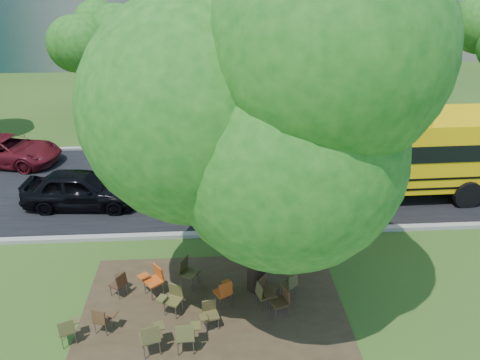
{
  "coord_description": "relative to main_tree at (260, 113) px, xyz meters",
  "views": [
    {
      "loc": [
        1.1,
        -10.49,
        8.65
      ],
      "look_at": [
        1.96,
        3.36,
        1.91
      ],
      "focal_mm": 35.0,
      "sensor_mm": 36.0,
      "label": 1
    }
  ],
  "objects": [
    {
      "name": "ground",
      "position": [
        -2.25,
        -0.14,
        -5.23
      ],
      "size": [
        160.0,
        160.0,
        0.0
      ],
      "primitive_type": "plane",
      "color": "#2B4E18",
      "rests_on": "ground"
    },
    {
      "name": "chair_11",
      "position": [
        -0.95,
        -0.67,
        -4.71
      ],
      "size": [
        0.57,
        0.69,
        0.85
      ],
      "rotation": [
        0.0,
        0.0,
        0.5
      ],
      "color": "#B44613",
      "rests_on": "ground"
    },
    {
      "name": "dirt_patch",
      "position": [
        -1.25,
        -0.64,
        -5.22
      ],
      "size": [
        7.0,
        4.5,
        0.03
      ],
      "primitive_type": "cube",
      "color": "#382819",
      "rests_on": "ground"
    },
    {
      "name": "chair_6",
      "position": [
        0.51,
        -1.12,
        -4.68
      ],
      "size": [
        0.68,
        0.61,
        0.9
      ],
      "rotation": [
        0.0,
        0.0,
        1.9
      ],
      "color": "#412B17",
      "rests_on": "ground"
    },
    {
      "name": "chair_0",
      "position": [
        -4.77,
        -1.81,
        -4.74
      ],
      "size": [
        0.55,
        0.62,
        0.8
      ],
      "rotation": [
        0.0,
        0.0,
        0.38
      ],
      "color": "#4C4921",
      "rests_on": "ground"
    },
    {
      "name": "kerb_near",
      "position": [
        -2.25,
        2.86,
        -5.16
      ],
      "size": [
        80.0,
        0.25,
        0.14
      ],
      "primitive_type": "cube",
      "color": "gray",
      "rests_on": "ground"
    },
    {
      "name": "bg_tree_3",
      "position": [
        5.75,
        13.86,
        -0.2
      ],
      "size": [
        5.6,
        5.6,
        7.84
      ],
      "color": "black",
      "rests_on": "ground"
    },
    {
      "name": "bg_tree_2",
      "position": [
        -7.25,
        15.86,
        -1.02
      ],
      "size": [
        4.8,
        4.8,
        6.62
      ],
      "color": "black",
      "rests_on": "ground"
    },
    {
      "name": "chair_5",
      "position": [
        -1.35,
        -1.43,
        -4.75
      ],
      "size": [
        0.53,
        0.56,
        0.78
      ],
      "rotation": [
        0.0,
        0.0,
        3.39
      ],
      "color": "#4D4221",
      "rests_on": "ground"
    },
    {
      "name": "chair_10",
      "position": [
        -1.96,
        0.2,
        -4.65
      ],
      "size": [
        0.62,
        0.79,
        0.95
      ],
      "rotation": [
        0.0,
        0.0,
        -2.08
      ],
      "color": "#463E1E",
      "rests_on": "ground"
    },
    {
      "name": "kerb_far",
      "position": [
        -2.25,
        10.96,
        -5.16
      ],
      "size": [
        80.0,
        0.25,
        0.14
      ],
      "primitive_type": "cube",
      "color": "gray",
      "rests_on": "ground"
    },
    {
      "name": "black_car",
      "position": [
        -6.11,
        5.26,
        -4.51
      ],
      "size": [
        4.37,
        2.01,
        1.45
      ],
      "primitive_type": "imported",
      "rotation": [
        0.0,
        0.0,
        1.5
      ],
      "color": "black",
      "rests_on": "ground"
    },
    {
      "name": "chair_1",
      "position": [
        -4.01,
        -1.49,
        -4.75
      ],
      "size": [
        0.61,
        0.48,
        0.78
      ],
      "rotation": [
        0.0,
        0.0,
        -0.32
      ],
      "color": "#482F19",
      "rests_on": "ground"
    },
    {
      "name": "asphalt_road",
      "position": [
        -2.25,
        6.86,
        -5.21
      ],
      "size": [
        80.0,
        8.0,
        0.04
      ],
      "primitive_type": "cube",
      "color": "black",
      "rests_on": "ground"
    },
    {
      "name": "chair_7",
      "position": [
        0.09,
        -0.8,
        -4.75
      ],
      "size": [
        0.58,
        0.53,
        0.78
      ],
      "rotation": [
        0.0,
        0.0,
        -1.28
      ],
      "color": "brown",
      "rests_on": "ground"
    },
    {
      "name": "bg_car_red",
      "position": [
        -10.38,
        9.52,
        -4.58
      ],
      "size": [
        5.05,
        3.18,
        1.3
      ],
      "primitive_type": "imported",
      "rotation": [
        0.0,
        0.0,
        1.34
      ],
      "color": "#540E16",
      "rests_on": "ground"
    },
    {
      "name": "chair_2",
      "position": [
        -2.71,
        -2.26,
        -4.65
      ],
      "size": [
        0.64,
        0.7,
        0.94
      ],
      "rotation": [
        0.0,
        0.0,
        0.3
      ],
      "color": "#494320",
      "rests_on": "ground"
    },
    {
      "name": "chair_4",
      "position": [
        -1.89,
        -2.25,
        -4.66
      ],
      "size": [
        0.61,
        0.58,
        0.93
      ],
      "rotation": [
        0.0,
        0.0,
        0.06
      ],
      "color": "#504C22",
      "rests_on": "ground"
    },
    {
      "name": "chair_13",
      "position": [
        0.88,
        -0.4,
        -4.75
      ],
      "size": [
        0.53,
        0.67,
        0.78
      ],
      "rotation": [
        0.0,
        0.0,
        0.68
      ],
      "color": "brown",
      "rests_on": "ground"
    },
    {
      "name": "chair_3",
      "position": [
        -2.3,
        -0.85,
        -4.69
      ],
      "size": [
        0.72,
        0.57,
        0.87
      ],
      "rotation": [
        0.0,
        0.0,
        2.69
      ],
      "color": "brown",
      "rests_on": "ground"
    },
    {
      "name": "chair_9",
      "position": [
        -2.87,
        -0.06,
        -4.66
      ],
      "size": [
        0.79,
        0.62,
        0.93
      ],
      "rotation": [
        0.0,
        0.0,
        2.23
      ],
      "color": "#B64913",
      "rests_on": "ground"
    },
    {
      "name": "chair_8",
      "position": [
        -3.82,
        -0.08,
        -4.75
      ],
      "size": [
        0.53,
        0.67,
        0.78
      ],
      "rotation": [
        0.0,
        0.0,
        0.95
      ],
      "color": "#3E2416",
      "rests_on": "ground"
    },
    {
      "name": "main_tree",
      "position": [
        0.0,
        0.0,
        0.0
      ],
      "size": [
        7.2,
        7.2,
        8.84
      ],
      "color": "black",
      "rests_on": "ground"
    },
    {
      "name": "chair_12",
      "position": [
        0.18,
        -0.59,
        -4.73
      ],
      "size": [
        0.55,
        0.7,
        0.82
      ],
      "rotation": [
        0.0,
        0.0,
        4.03
      ],
      "color": "#4F361C",
      "rests_on": "ground"
    },
    {
      "name": "school_bus",
      "position": [
        5.04,
        5.54,
        -3.37
      ],
      "size": [
        13.23,
        3.25,
        3.22
      ],
      "rotation": [
        0.0,
        0.0,
        0.02
      ],
      "color": "#F6BA07",
      "rests_on": "ground"
    }
  ]
}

